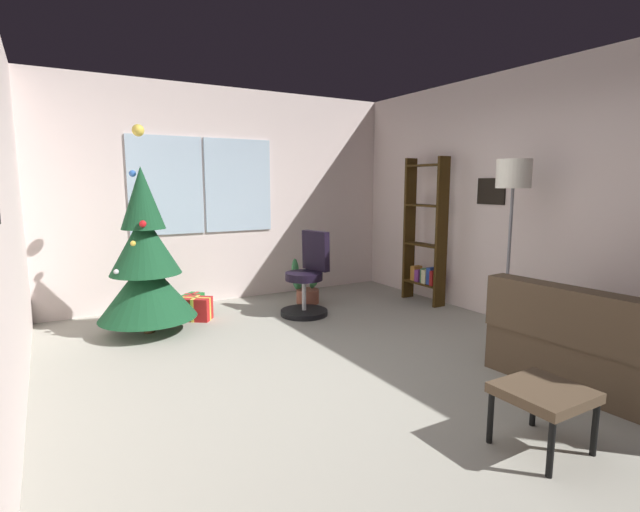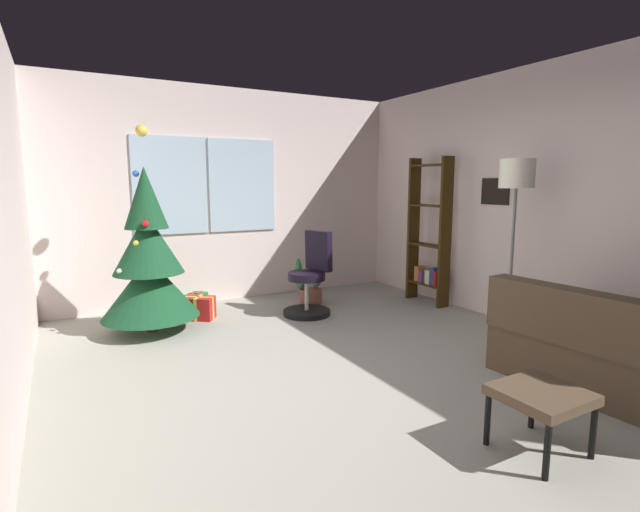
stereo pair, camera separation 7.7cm
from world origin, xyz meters
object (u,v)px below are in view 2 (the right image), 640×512
object	(u,v)px
gift_box_red	(199,308)
holiday_tree	(149,264)
office_chair	(310,282)
bookshelf	(429,240)
footstool	(541,398)
potted_plant	(309,286)
floor_lamp	(516,189)
gift_box_green	(196,302)

from	to	relation	value
gift_box_red	holiday_tree	bearing A→B (deg)	-159.50
office_chair	bookshelf	distance (m)	1.69
footstool	bookshelf	bearing A→B (deg)	58.66
office_chair	bookshelf	world-z (taller)	bookshelf
gift_box_red	potted_plant	distance (m)	1.48
office_chair	holiday_tree	bearing A→B (deg)	172.66
bookshelf	floor_lamp	distance (m)	1.66
holiday_tree	gift_box_green	distance (m)	1.03
potted_plant	bookshelf	bearing A→B (deg)	-28.74
gift_box_red	bookshelf	world-z (taller)	bookshelf
potted_plant	holiday_tree	bearing A→B (deg)	-172.45
bookshelf	gift_box_green	bearing A→B (deg)	159.58
holiday_tree	office_chair	bearing A→B (deg)	-7.34
holiday_tree	bookshelf	size ratio (longest dim) A/B	1.13
gift_box_red	office_chair	distance (m)	1.32
holiday_tree	office_chair	world-z (taller)	holiday_tree
office_chair	gift_box_red	bearing A→B (deg)	160.45
floor_lamp	potted_plant	xyz separation A→B (m)	(-1.09, 2.24, -1.28)
footstool	office_chair	bearing A→B (deg)	86.29
gift_box_green	floor_lamp	xyz separation A→B (m)	(2.51, -2.53, 1.39)
holiday_tree	potted_plant	world-z (taller)	holiday_tree
floor_lamp	potted_plant	distance (m)	2.80
floor_lamp	bookshelf	bearing A→B (deg)	80.02
holiday_tree	bookshelf	xyz separation A→B (m)	(3.38, -0.48, 0.10)
holiday_tree	floor_lamp	bearing A→B (deg)	-32.21
office_chair	floor_lamp	bearing A→B (deg)	-52.21
gift_box_green	bookshelf	world-z (taller)	bookshelf
office_chair	floor_lamp	xyz separation A→B (m)	(1.35, -1.74, 1.11)
gift_box_green	office_chair	world-z (taller)	office_chair
office_chair	potted_plant	distance (m)	0.58
holiday_tree	bookshelf	distance (m)	3.42
footstool	gift_box_green	size ratio (longest dim) A/B	1.44
potted_plant	office_chair	bearing A→B (deg)	-117.01
holiday_tree	potted_plant	xyz separation A→B (m)	(2.03, 0.27, -0.51)
gift_box_green	potted_plant	xyz separation A→B (m)	(1.42, -0.29, 0.10)
gift_box_red	potted_plant	size ratio (longest dim) A/B	0.69
gift_box_green	potted_plant	distance (m)	1.45
footstool	potted_plant	bearing A→B (deg)	82.92
footstool	gift_box_green	world-z (taller)	footstool
bookshelf	floor_lamp	world-z (taller)	bookshelf
office_chair	potted_plant	world-z (taller)	office_chair
footstool	gift_box_red	world-z (taller)	footstool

